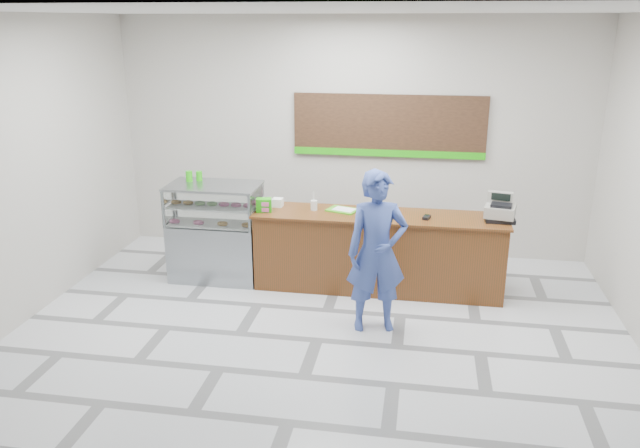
% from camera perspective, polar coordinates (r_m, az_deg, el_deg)
% --- Properties ---
extents(floor, '(7.00, 7.00, 0.00)m').
position_cam_1_polar(floor, '(7.10, -0.28, -10.57)').
color(floor, silver).
rests_on(floor, ground).
extents(back_wall, '(7.00, 0.00, 7.00)m').
position_cam_1_polar(back_wall, '(9.35, 2.89, 7.88)').
color(back_wall, '#B9B3AA').
rests_on(back_wall, floor).
extents(ceiling, '(7.00, 7.00, 0.00)m').
position_cam_1_polar(ceiling, '(6.23, -0.34, 18.94)').
color(ceiling, silver).
rests_on(ceiling, back_wall).
extents(sales_counter, '(3.26, 0.76, 1.03)m').
position_cam_1_polar(sales_counter, '(8.23, 5.35, -2.54)').
color(sales_counter, '#652E12').
rests_on(sales_counter, floor).
extents(display_case, '(1.22, 0.72, 1.33)m').
position_cam_1_polar(display_case, '(8.61, -9.51, -0.65)').
color(display_case, gray).
rests_on(display_case, floor).
extents(menu_board, '(2.80, 0.06, 0.90)m').
position_cam_1_polar(menu_board, '(9.23, 6.30, 8.82)').
color(menu_board, black).
rests_on(menu_board, back_wall).
extents(cash_register, '(0.43, 0.44, 0.34)m').
position_cam_1_polar(cash_register, '(8.09, 16.15, 1.22)').
color(cash_register, black).
rests_on(cash_register, sales_counter).
extents(card_terminal, '(0.11, 0.16, 0.04)m').
position_cam_1_polar(card_terminal, '(7.96, 9.72, 0.60)').
color(card_terminal, black).
rests_on(card_terminal, sales_counter).
extents(serving_tray, '(0.45, 0.39, 0.02)m').
position_cam_1_polar(serving_tray, '(8.19, 2.08, 1.30)').
color(serving_tray, '#4AB61A').
rests_on(serving_tray, sales_counter).
extents(napkin_box, '(0.14, 0.14, 0.11)m').
position_cam_1_polar(napkin_box, '(8.37, -3.88, 1.98)').
color(napkin_box, white).
rests_on(napkin_box, sales_counter).
extents(straw_cup, '(0.09, 0.09, 0.13)m').
position_cam_1_polar(straw_cup, '(8.19, -0.56, 1.72)').
color(straw_cup, silver).
rests_on(straw_cup, sales_counter).
extents(promo_box, '(0.22, 0.17, 0.18)m').
position_cam_1_polar(promo_box, '(8.16, -5.15, 1.74)').
color(promo_box, '#21B10D').
rests_on(promo_box, sales_counter).
extents(donut_decal, '(0.15, 0.15, 0.00)m').
position_cam_1_polar(donut_decal, '(8.05, 5.43, 0.86)').
color(donut_decal, '#D65E94').
rests_on(donut_decal, sales_counter).
extents(green_cup_left, '(0.09, 0.09, 0.14)m').
position_cam_1_polar(green_cup_left, '(8.65, -11.88, 4.30)').
color(green_cup_left, '#21B10D').
rests_on(green_cup_left, display_case).
extents(green_cup_right, '(0.08, 0.08, 0.13)m').
position_cam_1_polar(green_cup_right, '(8.66, -10.99, 4.34)').
color(green_cup_right, '#21B10D').
rests_on(green_cup_right, display_case).
extents(customer, '(0.77, 0.60, 1.87)m').
position_cam_1_polar(customer, '(7.03, 5.23, -2.56)').
color(customer, '#374B98').
rests_on(customer, floor).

